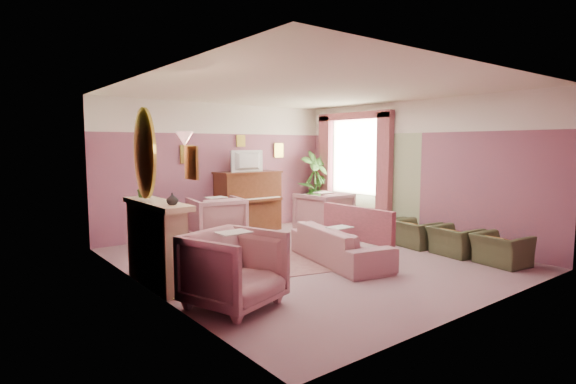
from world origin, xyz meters
TOP-DOWN VIEW (x-y plane):
  - floor at (0.00, 0.00)m, footprint 5.50×6.00m
  - ceiling at (0.00, 0.00)m, footprint 5.50×6.00m
  - wall_back at (0.00, 3.00)m, footprint 5.50×0.02m
  - wall_front at (0.00, -3.00)m, footprint 5.50×0.02m
  - wall_left at (-2.75, 0.00)m, footprint 0.02×6.00m
  - wall_right at (2.75, 0.00)m, footprint 0.02×6.00m
  - picture_rail_band at (0.00, 2.99)m, footprint 5.50×0.01m
  - stripe_panel at (2.73, 1.30)m, footprint 0.01×3.00m
  - fireplace_surround at (-2.59, 0.20)m, footprint 0.30×1.40m
  - fireplace_inset at (-2.49, 0.20)m, footprint 0.18×0.72m
  - fire_ember at (-2.45, 0.20)m, footprint 0.06×0.54m
  - mantel_shelf at (-2.56, 0.20)m, footprint 0.40×1.55m
  - hearth at (-2.39, 0.20)m, footprint 0.55×1.50m
  - mirror_frame at (-2.70, 0.20)m, footprint 0.04×0.72m
  - mirror_glass at (-2.67, 0.20)m, footprint 0.01×0.60m
  - sconce_shade at (-2.62, -0.85)m, footprint 0.20×0.20m
  - piano at (0.50, 2.68)m, footprint 1.40×0.60m
  - piano_keyshelf at (0.50, 2.33)m, footprint 1.30×0.12m
  - piano_keys at (0.50, 2.33)m, footprint 1.20×0.08m
  - piano_top at (0.50, 2.68)m, footprint 1.45×0.65m
  - television at (0.50, 2.63)m, footprint 0.80×0.12m
  - print_back_left at (-0.80, 2.96)m, footprint 0.30×0.03m
  - print_back_right at (1.55, 2.96)m, footprint 0.26×0.03m
  - print_back_mid at (0.50, 2.96)m, footprint 0.22×0.03m
  - print_left_wall at (-2.71, -1.20)m, footprint 0.03×0.28m
  - window_blind at (2.70, 1.55)m, footprint 0.03×1.40m
  - curtain_left at (2.62, 0.63)m, footprint 0.16×0.34m
  - curtain_right at (2.62, 2.47)m, footprint 0.16×0.34m
  - pelmet at (2.62, 1.55)m, footprint 0.16×2.20m
  - mantel_plant at (-2.55, 0.75)m, footprint 0.16×0.16m
  - mantel_vase at (-2.55, -0.30)m, footprint 0.16×0.16m
  - area_rug at (-0.87, 0.26)m, footprint 2.86×2.36m
  - coffee_table at (-0.99, 0.30)m, footprint 1.11×0.78m
  - table_paper at (-0.94, 0.30)m, footprint 0.35×0.28m
  - sofa at (0.22, -0.49)m, footprint 0.68×2.03m
  - sofa_throw at (0.62, -0.49)m, footprint 0.10×1.54m
  - floral_armchair_left at (-0.63, 2.08)m, footprint 0.96×0.96m
  - floral_armchair_right at (1.64, 1.46)m, footprint 0.96×0.96m
  - floral_armchair_front at (-2.18, -1.17)m, footprint 0.96×0.96m
  - olive_chair_a at (2.14, -2.18)m, footprint 0.54×0.77m
  - olive_chair_b at (2.14, -1.36)m, footprint 0.54×0.77m
  - olive_chair_c at (2.14, -0.54)m, footprint 0.54×0.77m
  - olive_chair_d at (2.14, 0.28)m, footprint 0.54×0.77m
  - side_table at (2.35, 2.64)m, footprint 0.52×0.52m
  - side_plant_big at (2.35, 2.64)m, footprint 0.30×0.30m
  - side_plant_small at (2.47, 2.54)m, footprint 0.16×0.16m
  - palm_pot at (2.30, 2.49)m, footprint 0.34×0.34m
  - palm_plant at (2.30, 2.49)m, footprint 0.76×0.76m

SIDE VIEW (x-z plane):
  - floor at x=0.00m, z-range -0.01..0.01m
  - area_rug at x=-0.87m, z-range 0.00..0.01m
  - hearth at x=-2.39m, z-range 0.00..0.02m
  - palm_pot at x=2.30m, z-range 0.00..0.34m
  - fire_ember at x=-2.45m, z-range 0.17..0.27m
  - coffee_table at x=-0.99m, z-range 0.00..0.45m
  - olive_chair_a at x=2.14m, z-range 0.00..0.66m
  - olive_chair_b at x=2.14m, z-range 0.00..0.66m
  - olive_chair_c at x=2.14m, z-range 0.00..0.66m
  - olive_chair_d at x=2.14m, z-range 0.00..0.66m
  - side_table at x=2.35m, z-range 0.00..0.70m
  - fireplace_inset at x=-2.49m, z-range 0.06..0.74m
  - sofa at x=0.22m, z-range 0.00..0.82m
  - table_paper at x=-0.94m, z-range 0.45..0.46m
  - floral_armchair_left at x=-0.63m, z-range 0.00..1.00m
  - floral_armchair_right at x=1.64m, z-range 0.00..1.00m
  - floral_armchair_front at x=-2.18m, z-range 0.00..1.00m
  - fireplace_surround at x=-2.59m, z-range 0.00..1.10m
  - sofa_throw at x=0.62m, z-range 0.32..0.88m
  - piano at x=0.50m, z-range 0.00..1.30m
  - piano_keyshelf at x=0.50m, z-range 0.69..0.75m
  - piano_keys at x=0.50m, z-range 0.75..0.77m
  - side_plant_small at x=2.47m, z-range 0.70..0.98m
  - side_plant_big at x=2.35m, z-range 0.70..1.04m
  - palm_plant at x=2.30m, z-range 0.34..1.78m
  - stripe_panel at x=2.73m, z-range 0.00..2.15m
  - mantel_shelf at x=-2.56m, z-range 1.09..1.16m
  - mantel_vase at x=-2.55m, z-range 1.15..1.31m
  - mantel_plant at x=-2.55m, z-range 1.15..1.43m
  - curtain_left at x=2.62m, z-range 0.00..2.60m
  - curtain_right at x=2.62m, z-range 0.00..2.60m
  - piano_top at x=0.50m, z-range 1.29..1.33m
  - wall_back at x=0.00m, z-range 0.00..2.80m
  - wall_front at x=0.00m, z-range 0.00..2.80m
  - wall_left at x=-2.75m, z-range 0.00..2.80m
  - wall_right at x=2.75m, z-range 0.00..2.80m
  - television at x=0.50m, z-range 1.36..1.84m
  - window_blind at x=2.70m, z-range 0.80..2.60m
  - print_back_left at x=-0.80m, z-range 1.53..1.91m
  - print_left_wall at x=-2.71m, z-range 1.54..1.90m
  - print_back_right at x=1.55m, z-range 1.61..1.95m
  - mirror_frame at x=-2.70m, z-range 1.20..2.40m
  - mirror_glass at x=-2.67m, z-range 1.27..2.33m
  - sconce_shade at x=-2.62m, z-range 1.90..2.06m
  - print_back_mid at x=0.50m, z-range 1.87..2.13m
  - picture_rail_band at x=0.00m, z-range 2.15..2.80m
  - pelmet at x=2.62m, z-range 2.48..2.64m
  - ceiling at x=0.00m, z-range 2.79..2.80m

